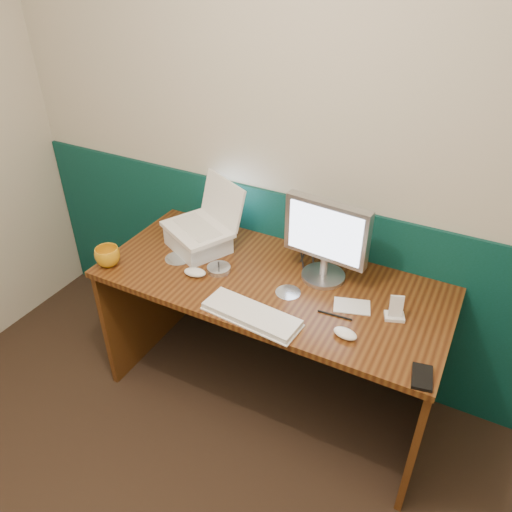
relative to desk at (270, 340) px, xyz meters
The scene contains 19 objects.
back_wall 0.95m from the desk, 79.04° to the left, with size 3.50×0.04×2.50m, color #BEB6A0.
wainscot 0.39m from the desk, 78.68° to the left, with size 3.48×0.02×1.00m, color #073327.
desk is the anchor object (origin of this frame).
laptop_riser 0.62m from the desk, behind, with size 0.28×0.24×0.10m, color white.
laptop 0.75m from the desk, behind, with size 0.32×0.25×0.27m, color white, non-canonical shape.
monitor 0.62m from the desk, 32.58° to the left, with size 0.39×0.11×0.39m, color #AEAEB3, non-canonical shape.
keyboard 0.47m from the desk, 81.17° to the right, with size 0.41×0.14×0.02m, color white.
mouse_right 0.61m from the desk, 25.61° to the right, with size 0.10×0.06×0.03m, color white.
mouse_left 0.53m from the desk, 158.14° to the right, with size 0.11×0.06×0.04m, color white.
mug 0.89m from the desk, 161.43° to the right, with size 0.12×0.12×0.09m, color orange.
camcorder 0.52m from the desk, 63.13° to the left, with size 0.10×0.14×0.21m, color #AAAAAF, non-canonical shape.
cd_spindle 0.46m from the desk, 168.84° to the right, with size 0.11×0.11×0.02m, color silver.
cd_loose_a 0.61m from the desk, behind, with size 0.13×0.13×0.00m, color #B3BCC4.
cd_loose_b 0.39m from the desk, 24.47° to the right, with size 0.11×0.11×0.00m, color silver.
pen 0.52m from the desk, 16.68° to the right, with size 0.01×0.01×0.15m, color black.
papers 0.54m from the desk, ahead, with size 0.15×0.10×0.00m, color silver.
dock 0.68m from the desk, ahead, with size 0.08×0.06×0.01m, color white.
music_player 0.71m from the desk, ahead, with size 0.05×0.01×0.09m, color white.
pda 0.88m from the desk, 20.93° to the right, with size 0.07×0.12×0.01m, color black.
Camera 1 is at (0.72, -0.28, 2.10)m, focal length 35.00 mm.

